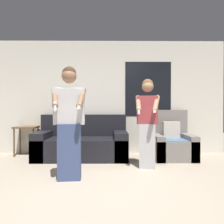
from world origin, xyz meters
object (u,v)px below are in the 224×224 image
at_px(person_left, 69,123).
at_px(side_table, 26,131).
at_px(armchair, 171,143).
at_px(person_right, 148,122).
at_px(couch, 82,143).

bearing_deg(person_left, side_table, 127.29).
height_order(armchair, side_table, armchair).
distance_m(side_table, person_right, 2.83).
distance_m(couch, person_left, 1.57).
bearing_deg(person_right, armchair, 51.05).
height_order(armchair, person_left, person_left).
distance_m(couch, side_table, 1.36).
xyz_separation_m(couch, side_table, (-1.32, 0.24, 0.24)).
relative_size(side_table, person_right, 0.51).
bearing_deg(person_right, person_left, -153.62).
bearing_deg(couch, person_right, -32.84).
bearing_deg(armchair, couch, 179.78).
bearing_deg(armchair, person_left, -143.24).
xyz_separation_m(side_table, person_right, (2.60, -1.07, 0.27)).
xyz_separation_m(side_table, person_left, (1.31, -1.72, 0.31)).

